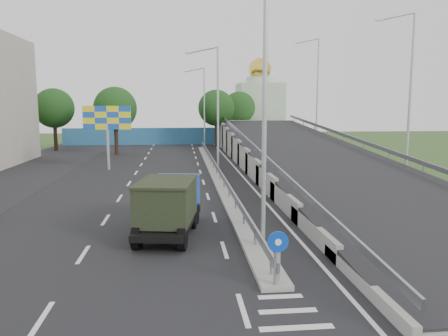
{
  "coord_description": "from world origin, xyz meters",
  "views": [
    {
      "loc": [
        -2.84,
        -10.1,
        5.55
      ],
      "look_at": [
        -0.5,
        13.04,
        2.2
      ],
      "focal_mm": 35.0,
      "sensor_mm": 36.0,
      "label": 1
    }
  ],
  "objects": [
    {
      "name": "ground",
      "position": [
        0.0,
        0.0,
        0.0
      ],
      "size": [
        160.0,
        160.0,
        0.0
      ],
      "primitive_type": "plane",
      "color": "#2D4C1E",
      "rests_on": "ground"
    },
    {
      "name": "road_surface",
      "position": [
        -3.0,
        20.0,
        0.0
      ],
      "size": [
        26.0,
        90.0,
        0.04
      ],
      "primitive_type": "cube",
      "color": "black",
      "rests_on": "ground"
    },
    {
      "name": "median",
      "position": [
        0.0,
        24.0,
        0.1
      ],
      "size": [
        1.0,
        44.0,
        0.2
      ],
      "primitive_type": "cube",
      "color": "gray",
      "rests_on": "ground"
    },
    {
      "name": "overpass_ramp",
      "position": [
        7.5,
        24.0,
        1.75
      ],
      "size": [
        10.0,
        50.0,
        3.5
      ],
      "color": "gray",
      "rests_on": "ground"
    },
    {
      "name": "median_guardrail",
      "position": [
        0.0,
        24.0,
        0.75
      ],
      "size": [
        0.09,
        44.0,
        0.71
      ],
      "color": "gray",
      "rests_on": "median"
    },
    {
      "name": "sign_bollard",
      "position": [
        0.0,
        2.17,
        1.03
      ],
      "size": [
        0.64,
        0.23,
        1.67
      ],
      "color": "black",
      "rests_on": "median"
    },
    {
      "name": "lamp_post_near",
      "position": [
        0.11,
        6.0,
        5.81
      ],
      "size": [
        2.74,
        0.18,
        10.08
      ],
      "color": "#B2B5B7",
      "rests_on": "median"
    },
    {
      "name": "lamp_post_mid",
      "position": [
        0.11,
        26.0,
        5.81
      ],
      "size": [
        2.74,
        0.18,
        10.08
      ],
      "color": "#B2B5B7",
      "rests_on": "median"
    },
    {
      "name": "lamp_post_far",
      "position": [
        0.11,
        46.0,
        5.81
      ],
      "size": [
        2.74,
        0.18,
        10.08
      ],
      "color": "#B2B5B7",
      "rests_on": "median"
    },
    {
      "name": "blue_wall",
      "position": [
        -4.0,
        52.0,
        1.2
      ],
      "size": [
        30.0,
        0.5,
        2.4
      ],
      "primitive_type": "cube",
      "color": "teal",
      "rests_on": "ground"
    },
    {
      "name": "church",
      "position": [
        10.0,
        60.0,
        5.31
      ],
      "size": [
        7.0,
        7.0,
        13.8
      ],
      "color": "#B2CCAD",
      "rests_on": "ground"
    },
    {
      "name": "billboard",
      "position": [
        -9.0,
        28.0,
        4.19
      ],
      "size": [
        4.0,
        0.24,
        5.5
      ],
      "color": "#B2B5B7",
      "rests_on": "ground"
    },
    {
      "name": "tree_left_mid",
      "position": [
        -10.0,
        40.0,
        5.18
      ],
      "size": [
        4.8,
        4.8,
        7.6
      ],
      "color": "black",
      "rests_on": "ground"
    },
    {
      "name": "tree_median_far",
      "position": [
        2.0,
        48.0,
        5.18
      ],
      "size": [
        4.8,
        4.8,
        7.6
      ],
      "color": "black",
      "rests_on": "ground"
    },
    {
      "name": "tree_left_far",
      "position": [
        -18.0,
        45.0,
        5.18
      ],
      "size": [
        4.8,
        4.8,
        7.6
      ],
      "color": "black",
      "rests_on": "ground"
    },
    {
      "name": "tree_ramp_far",
      "position": [
        6.0,
        55.0,
        5.18
      ],
      "size": [
        4.8,
        4.8,
        7.6
      ],
      "color": "black",
      "rests_on": "ground"
    },
    {
      "name": "dump_truck",
      "position": [
        -3.33,
        8.48,
        1.37
      ],
      "size": [
        2.91,
        5.88,
        2.48
      ],
      "rotation": [
        0.0,
        0.0,
        -0.16
      ],
      "color": "black",
      "rests_on": "ground"
    }
  ]
}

